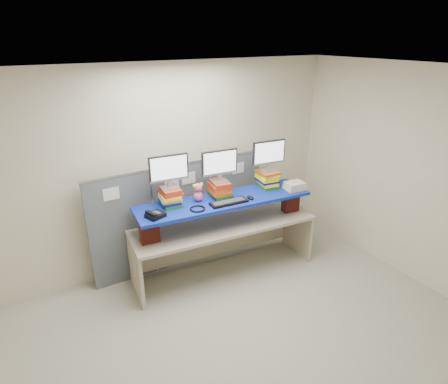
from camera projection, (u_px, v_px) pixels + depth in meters
room at (260, 226)px, 3.59m from camera, size 5.00×4.00×2.80m
cubicle_partition at (183, 214)px, 5.24m from camera, size 2.60×0.06×1.53m
desk at (224, 233)px, 5.07m from camera, size 2.55×0.98×0.76m
brick_pier_left at (149, 230)px, 4.51m from camera, size 0.24×0.15×0.31m
brick_pier_right at (291, 201)px, 5.31m from camera, size 0.24×0.15×0.31m
blue_board at (224, 201)px, 4.88m from camera, size 2.38×0.82×0.04m
book_stack_left at (170, 197)px, 4.66m from camera, size 0.28×0.33×0.23m
book_stack_center at (219, 189)px, 4.94m from camera, size 0.29×0.33×0.20m
book_stack_right at (267, 179)px, 5.21m from camera, size 0.28×0.33×0.24m
monitor_left at (169, 170)px, 4.52m from camera, size 0.49×0.16×0.43m
monitor_center at (220, 164)px, 4.80m from camera, size 0.49×0.16×0.43m
monitor_right at (269, 154)px, 5.07m from camera, size 0.49×0.16×0.43m
keyboard at (229, 202)px, 4.75m from camera, size 0.50×0.20×0.03m
mouse at (250, 198)px, 4.87m from camera, size 0.09×0.13×0.04m
desk_phone at (155, 215)px, 4.38m from camera, size 0.24×0.23×0.08m
headset at (198, 209)px, 4.58m from camera, size 0.26×0.26×0.02m
plush_toy at (198, 192)px, 4.76m from camera, size 0.15×0.11×0.25m
binder_stack at (295, 186)px, 5.17m from camera, size 0.30×0.25×0.10m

